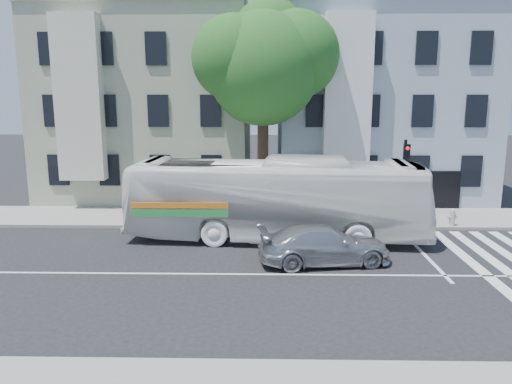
{
  "coord_description": "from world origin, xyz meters",
  "views": [
    {
      "loc": [
        0.17,
        -16.8,
        6.34
      ],
      "look_at": [
        -0.24,
        2.97,
        2.4
      ],
      "focal_mm": 35.0,
      "sensor_mm": 36.0,
      "label": 1
    }
  ],
  "objects_px": {
    "bus": "(276,199)",
    "fire_hydrant": "(452,217)",
    "sedan": "(324,245)",
    "traffic_signal": "(405,173)"
  },
  "relations": [
    {
      "from": "bus",
      "to": "fire_hydrant",
      "type": "distance_m",
      "value": 8.68
    },
    {
      "from": "sedan",
      "to": "traffic_signal",
      "type": "distance_m",
      "value": 6.57
    },
    {
      "from": "bus",
      "to": "fire_hydrant",
      "type": "relative_size",
      "value": 15.92
    },
    {
      "from": "bus",
      "to": "sedan",
      "type": "xyz_separation_m",
      "value": [
        1.76,
        -3.15,
        -1.09
      ]
    },
    {
      "from": "fire_hydrant",
      "to": "traffic_signal",
      "type": "bearing_deg",
      "value": -171.78
    },
    {
      "from": "sedan",
      "to": "bus",
      "type": "bearing_deg",
      "value": 20.38
    },
    {
      "from": "sedan",
      "to": "fire_hydrant",
      "type": "relative_size",
      "value": 6.09
    },
    {
      "from": "fire_hydrant",
      "to": "sedan",
      "type": "bearing_deg",
      "value": -142.84
    },
    {
      "from": "bus",
      "to": "sedan",
      "type": "bearing_deg",
      "value": -146.62
    },
    {
      "from": "sedan",
      "to": "fire_hydrant",
      "type": "xyz_separation_m",
      "value": [
        6.63,
        5.03,
        -0.15
      ]
    }
  ]
}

